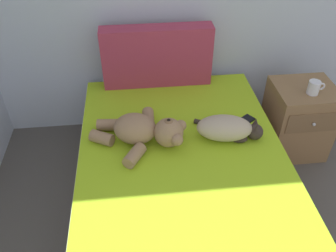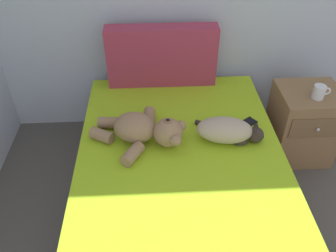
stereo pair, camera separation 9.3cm
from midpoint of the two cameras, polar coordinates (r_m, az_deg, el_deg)
bed at (r=2.22m, az=1.27°, el=-10.20°), size 1.28×1.92×0.48m
patterned_cushion at (r=2.60m, az=-2.84°, el=11.21°), size 0.80×0.14×0.45m
cat at (r=2.17m, az=8.41°, el=-0.41°), size 0.42×0.30×0.15m
teddy_bear at (r=2.12m, az=-5.07°, el=-0.77°), size 0.60×0.50×0.19m
cell_phone at (r=2.36m, az=11.18°, el=0.78°), size 0.16×0.14×0.01m
nightstand at (r=2.81m, az=19.38°, el=0.98°), size 0.44×0.42×0.57m
mug at (r=2.58m, az=21.67°, el=5.83°), size 0.12×0.08×0.09m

